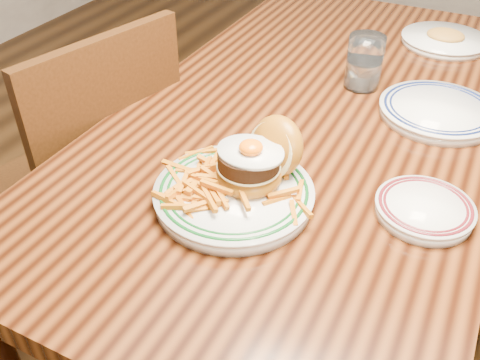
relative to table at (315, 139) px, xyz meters
The scene contains 8 objects.
floor 0.66m from the table, ahead, with size 6.00×6.00×0.00m, color black.
table is the anchor object (origin of this frame).
chair_left 0.61m from the table, 159.55° to the right, with size 0.52×0.52×0.93m.
main_plate 0.41m from the table, 91.97° to the right, with size 0.30×0.31×0.14m.
side_plate 0.43m from the table, 43.05° to the right, with size 0.18×0.18×0.03m.
rear_plate 0.29m from the table, 17.88° to the left, with size 0.27×0.27×0.03m.
water_glass 0.22m from the table, 68.68° to the left, with size 0.09×0.09×0.13m.
far_plate 0.56m from the table, 68.75° to the left, with size 0.25×0.25×0.04m.
Camera 1 is at (0.33, -1.08, 1.38)m, focal length 40.00 mm.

